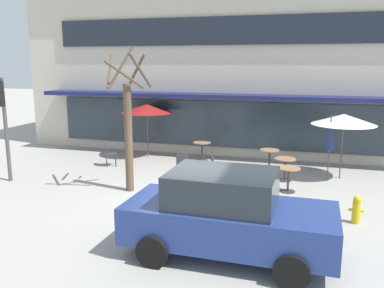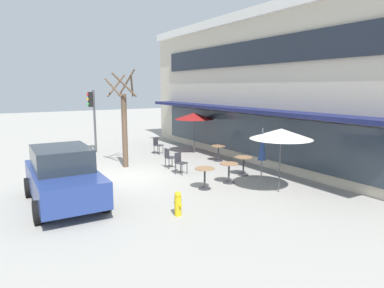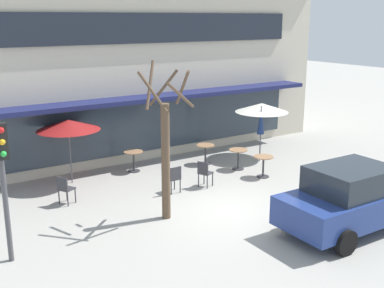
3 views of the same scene
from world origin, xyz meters
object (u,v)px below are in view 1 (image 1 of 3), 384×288
street_tree (128,126)px  patio_umbrella_corner_open (344,119)px  patio_umbrella_cream_folded (147,108)px  traffic_light_pole (2,113)px  parked_sedan (227,214)px  cafe_table_streetside (269,156)px  cafe_table_near_wall (288,176)px  cafe_chair_2 (183,164)px  patio_umbrella_green_folded (330,133)px  cafe_chair_0 (215,167)px  cafe_chair_1 (109,152)px  cafe_table_mid_patio (202,148)px  fire_hydrant (356,209)px  cafe_table_by_tree (285,166)px

street_tree → patio_umbrella_corner_open: bearing=27.0°
patio_umbrella_cream_folded → traffic_light_pole: (-3.09, -4.60, 0.27)m
parked_sedan → cafe_table_streetside: bearing=88.6°
cafe_table_near_wall → cafe_chair_2: bearing=173.9°
patio_umbrella_green_folded → cafe_chair_0: bearing=-160.3°
cafe_chair_1 → street_tree: (2.03, -2.55, 1.48)m
cafe_chair_2 → traffic_light_pole: (-5.49, -1.83, 1.77)m
cafe_table_near_wall → patio_umbrella_green_folded: size_ratio=0.35×
cafe_table_streetside → cafe_table_mid_patio: size_ratio=1.00×
traffic_light_pole → fire_hydrant: size_ratio=4.82×
cafe_chair_1 → fire_hydrant: 9.09m
parked_sedan → cafe_chair_0: bearing=105.6°
cafe_table_streetside → cafe_table_by_tree: 1.37m
patio_umbrella_corner_open → street_tree: 7.06m
patio_umbrella_green_folded → street_tree: bearing=-154.8°
patio_umbrella_corner_open → traffic_light_pole: 11.11m
cafe_table_near_wall → patio_umbrella_green_folded: bearing=52.3°
cafe_table_streetside → traffic_light_pole: bearing=-154.6°
fire_hydrant → cafe_chair_2: bearing=155.2°
cafe_table_streetside → patio_umbrella_green_folded: size_ratio=0.35×
parked_sedan → street_tree: bearing=137.9°
cafe_table_by_tree → cafe_chair_2: cafe_chair_2 is taller
cafe_table_by_tree → patio_umbrella_cream_folded: 6.20m
cafe_chair_0 → street_tree: (-2.35, -1.50, 1.48)m
cafe_chair_1 → cafe_table_by_tree: bearing=-1.2°
cafe_table_by_tree → cafe_table_near_wall: bearing=-81.9°
cafe_table_streetside → street_tree: bearing=-136.9°
patio_umbrella_corner_open → street_tree: street_tree is taller
cafe_table_near_wall → cafe_chair_1: cafe_chair_1 is taller
cafe_chair_0 → patio_umbrella_cream_folded: bearing=141.0°
cafe_table_mid_patio → cafe_table_by_tree: bearing=-29.6°
street_tree → cafe_chair_0: bearing=32.6°
cafe_table_near_wall → cafe_table_mid_patio: same height
patio_umbrella_cream_folded → patio_umbrella_corner_open: (7.47, -1.15, 0.00)m
cafe_chair_0 → cafe_chair_1: same height
cafe_chair_1 → street_tree: size_ratio=0.20×
cafe_table_mid_patio → cafe_table_near_wall: bearing=-41.4°
patio_umbrella_green_folded → fire_hydrant: size_ratio=3.12×
cafe_table_near_wall → cafe_chair_0: cafe_chair_0 is taller
cafe_table_streetside → street_tree: (-3.87, -3.63, 1.49)m
cafe_table_by_tree → cafe_chair_0: cafe_chair_0 is taller
cafe_chair_2 → patio_umbrella_green_folded: bearing=14.2°
patio_umbrella_corner_open → traffic_light_pole: size_ratio=0.65×
patio_umbrella_cream_folded → cafe_chair_2: (2.40, -2.77, -1.50)m
cafe_table_streetside → traffic_light_pole: (-8.14, -3.87, 1.78)m
patio_umbrella_corner_open → cafe_table_mid_patio: bearing=167.9°
cafe_table_mid_patio → patio_umbrella_green_folded: bearing=-18.2°
cafe_chair_0 → cafe_table_mid_patio: bearing=113.0°
cafe_table_near_wall → cafe_table_by_tree: same height
patio_umbrella_corner_open → parked_sedan: size_ratio=0.52×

